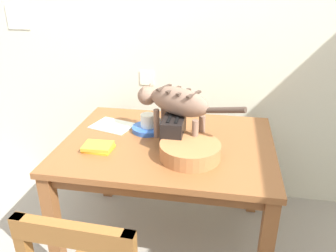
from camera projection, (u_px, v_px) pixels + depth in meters
wall_rear at (169, 35)px, 2.45m from camera, size 4.85×0.11×2.50m
dining_table at (168, 154)px, 2.06m from camera, size 1.24×0.95×0.74m
cat at (175, 103)px, 1.95m from camera, size 0.64×0.36×0.33m
saucer_bowl at (148, 129)px, 2.15m from camera, size 0.20×0.20×0.03m
coffee_mug at (148, 121)px, 2.13m from camera, size 0.13×0.09×0.08m
magazine at (113, 126)px, 2.22m from camera, size 0.30×0.26×0.01m
book_stack at (98, 147)px, 1.92m from camera, size 0.17×0.13×0.03m
wicker_basket at (190, 150)px, 1.82m from camera, size 0.33×0.33×0.09m
toaster at (173, 132)px, 1.94m from camera, size 0.12×0.20×0.18m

